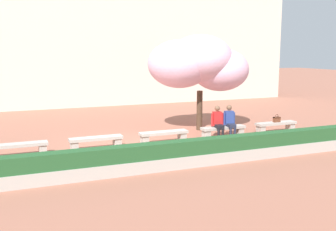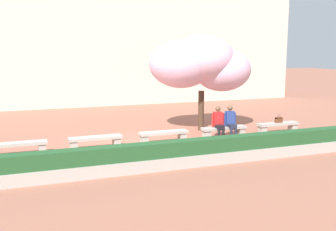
{
  "view_description": "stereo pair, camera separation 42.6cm",
  "coord_description": "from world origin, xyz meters",
  "px_view_note": "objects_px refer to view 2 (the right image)",
  "views": [
    {
      "loc": [
        -3.96,
        -13.25,
        3.41
      ],
      "look_at": [
        1.52,
        0.2,
        1.0
      ],
      "focal_mm": 42.0,
      "sensor_mm": 36.0,
      "label": 1
    },
    {
      "loc": [
        -3.56,
        -13.41,
        3.41
      ],
      "look_at": [
        1.52,
        0.2,
        1.0
      ],
      "focal_mm": 42.0,
      "sensor_mm": 36.0,
      "label": 2
    }
  ],
  "objects_px": {
    "stone_bench_center": "(95,141)",
    "person_seated_right": "(231,120)",
    "person_seated_left": "(219,121)",
    "handbag": "(279,120)",
    "stone_bench_east_end": "(224,130)",
    "stone_bench_near_east": "(164,135)",
    "cherry_tree_main": "(200,64)",
    "stone_bench_far_east": "(278,126)",
    "stone_bench_near_west": "(18,147)"
  },
  "relations": [
    {
      "from": "stone_bench_center",
      "to": "person_seated_right",
      "type": "relative_size",
      "value": 1.43
    },
    {
      "from": "stone_bench_center",
      "to": "cherry_tree_main",
      "type": "bearing_deg",
      "value": 20.11
    },
    {
      "from": "stone_bench_near_west",
      "to": "stone_bench_center",
      "type": "relative_size",
      "value": 1.0
    },
    {
      "from": "stone_bench_near_west",
      "to": "handbag",
      "type": "height_order",
      "value": "handbag"
    },
    {
      "from": "stone_bench_east_end",
      "to": "handbag",
      "type": "distance_m",
      "value": 2.56
    },
    {
      "from": "stone_bench_far_east",
      "to": "handbag",
      "type": "distance_m",
      "value": 0.28
    },
    {
      "from": "stone_bench_center",
      "to": "handbag",
      "type": "bearing_deg",
      "value": -0.11
    },
    {
      "from": "handbag",
      "to": "cherry_tree_main",
      "type": "height_order",
      "value": "cherry_tree_main"
    },
    {
      "from": "stone_bench_far_east",
      "to": "cherry_tree_main",
      "type": "height_order",
      "value": "cherry_tree_main"
    },
    {
      "from": "stone_bench_center",
      "to": "stone_bench_far_east",
      "type": "relative_size",
      "value": 1.0
    },
    {
      "from": "stone_bench_east_end",
      "to": "stone_bench_far_east",
      "type": "bearing_deg",
      "value": 0.0
    },
    {
      "from": "stone_bench_near_west",
      "to": "cherry_tree_main",
      "type": "relative_size",
      "value": 0.42
    },
    {
      "from": "stone_bench_east_end",
      "to": "person_seated_left",
      "type": "xyz_separation_m",
      "value": [
        -0.27,
        -0.05,
        0.39
      ]
    },
    {
      "from": "stone_bench_near_west",
      "to": "person_seated_right",
      "type": "distance_m",
      "value": 7.85
    },
    {
      "from": "stone_bench_east_end",
      "to": "person_seated_left",
      "type": "relative_size",
      "value": 1.43
    },
    {
      "from": "stone_bench_far_east",
      "to": "handbag",
      "type": "xyz_separation_m",
      "value": [
        0.02,
        -0.01,
        0.27
      ]
    },
    {
      "from": "stone_bench_east_end",
      "to": "person_seated_right",
      "type": "height_order",
      "value": "person_seated_right"
    },
    {
      "from": "stone_bench_near_east",
      "to": "cherry_tree_main",
      "type": "distance_m",
      "value": 3.85
    },
    {
      "from": "stone_bench_center",
      "to": "person_seated_right",
      "type": "bearing_deg",
      "value": -0.57
    },
    {
      "from": "handbag",
      "to": "cherry_tree_main",
      "type": "relative_size",
      "value": 0.08
    },
    {
      "from": "stone_bench_near_west",
      "to": "handbag",
      "type": "distance_m",
      "value": 10.13
    },
    {
      "from": "stone_bench_near_east",
      "to": "stone_bench_far_east",
      "type": "height_order",
      "value": "same"
    },
    {
      "from": "person_seated_right",
      "to": "handbag",
      "type": "height_order",
      "value": "person_seated_right"
    },
    {
      "from": "handbag",
      "to": "stone_bench_east_end",
      "type": "bearing_deg",
      "value": 179.67
    },
    {
      "from": "stone_bench_center",
      "to": "handbag",
      "type": "distance_m",
      "value": 7.61
    },
    {
      "from": "stone_bench_center",
      "to": "person_seated_left",
      "type": "bearing_deg",
      "value": -0.64
    },
    {
      "from": "person_seated_left",
      "to": "stone_bench_near_east",
      "type": "bearing_deg",
      "value": 178.65
    },
    {
      "from": "stone_bench_east_end",
      "to": "handbag",
      "type": "bearing_deg",
      "value": -0.33
    },
    {
      "from": "stone_bench_far_east",
      "to": "person_seated_right",
      "type": "height_order",
      "value": "person_seated_right"
    },
    {
      "from": "stone_bench_center",
      "to": "handbag",
      "type": "height_order",
      "value": "handbag"
    },
    {
      "from": "stone_bench_near_east",
      "to": "handbag",
      "type": "bearing_deg",
      "value": -0.17
    },
    {
      "from": "stone_bench_near_west",
      "to": "stone_bench_center",
      "type": "distance_m",
      "value": 2.53
    },
    {
      "from": "cherry_tree_main",
      "to": "handbag",
      "type": "bearing_deg",
      "value": -32.48
    },
    {
      "from": "stone_bench_center",
      "to": "person_seated_right",
      "type": "xyz_separation_m",
      "value": [
        5.31,
        -0.05,
        0.39
      ]
    },
    {
      "from": "person_seated_left",
      "to": "stone_bench_center",
      "type": "bearing_deg",
      "value": 179.36
    },
    {
      "from": "stone_bench_near_east",
      "to": "cherry_tree_main",
      "type": "relative_size",
      "value": 0.42
    },
    {
      "from": "stone_bench_east_end",
      "to": "handbag",
      "type": "relative_size",
      "value": 5.43
    },
    {
      "from": "person_seated_left",
      "to": "stone_bench_east_end",
      "type": "bearing_deg",
      "value": 10.92
    },
    {
      "from": "cherry_tree_main",
      "to": "stone_bench_near_west",
      "type": "bearing_deg",
      "value": -166.5
    },
    {
      "from": "stone_bench_near_east",
      "to": "stone_bench_east_end",
      "type": "distance_m",
      "value": 2.53
    },
    {
      "from": "person_seated_left",
      "to": "cherry_tree_main",
      "type": "relative_size",
      "value": 0.3
    },
    {
      "from": "stone_bench_center",
      "to": "stone_bench_far_east",
      "type": "bearing_deg",
      "value": 0.0
    },
    {
      "from": "stone_bench_far_east",
      "to": "stone_bench_east_end",
      "type": "bearing_deg",
      "value": 180.0
    },
    {
      "from": "cherry_tree_main",
      "to": "stone_bench_near_east",
      "type": "bearing_deg",
      "value": -142.35
    },
    {
      "from": "stone_bench_near_west",
      "to": "stone_bench_far_east",
      "type": "bearing_deg",
      "value": 0.0
    },
    {
      "from": "stone_bench_east_end",
      "to": "handbag",
      "type": "xyz_separation_m",
      "value": [
        2.55,
        -0.01,
        0.27
      ]
    },
    {
      "from": "stone_bench_near_east",
      "to": "handbag",
      "type": "xyz_separation_m",
      "value": [
        5.07,
        -0.01,
        0.27
      ]
    },
    {
      "from": "person_seated_left",
      "to": "handbag",
      "type": "distance_m",
      "value": 2.82
    },
    {
      "from": "stone_bench_near_east",
      "to": "person_seated_left",
      "type": "height_order",
      "value": "person_seated_left"
    },
    {
      "from": "stone_bench_east_end",
      "to": "person_seated_right",
      "type": "bearing_deg",
      "value": -11.67
    }
  ]
}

